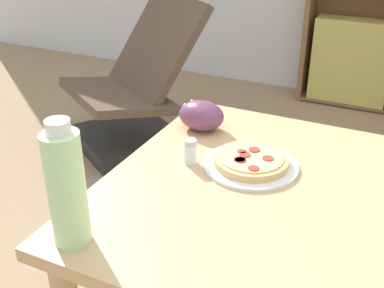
{
  "coord_description": "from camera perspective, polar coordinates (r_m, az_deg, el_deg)",
  "views": [
    {
      "loc": [
        0.23,
        -1.07,
        1.39
      ],
      "look_at": [
        -0.27,
        -0.02,
        0.79
      ],
      "focal_mm": 45.0,
      "sensor_mm": 36.0,
      "label": 1
    }
  ],
  "objects": [
    {
      "name": "pizza_on_plate",
      "position": [
        1.32,
        6.99,
        -2.15
      ],
      "size": [
        0.26,
        0.26,
        0.04
      ],
      "color": "white",
      "rests_on": "dining_table"
    },
    {
      "name": "dining_table",
      "position": [
        1.27,
        13.41,
        -10.27
      ],
      "size": [
        1.04,
        0.9,
        0.73
      ],
      "color": "tan",
      "rests_on": "ground_plane"
    },
    {
      "name": "drink_bottle",
      "position": [
        1.01,
        -14.67,
        -5.01
      ],
      "size": [
        0.08,
        0.08,
        0.28
      ],
      "color": "#B7EAA3",
      "rests_on": "dining_table"
    },
    {
      "name": "salt_shaker",
      "position": [
        1.32,
        -0.19,
        -0.9
      ],
      "size": [
        0.04,
        0.04,
        0.07
      ],
      "color": "white",
      "rests_on": "dining_table"
    },
    {
      "name": "grape_bunch",
      "position": [
        1.51,
        1.06,
        3.4
      ],
      "size": [
        0.15,
        0.11,
        0.09
      ],
      "color": "#6B3856",
      "rests_on": "dining_table"
    },
    {
      "name": "lounge_chair_near",
      "position": [
        2.92,
        -6.9,
        4.97
      ],
      "size": [
        0.87,
        0.96,
        0.88
      ],
      "rotation": [
        0.0,
        0.0,
        -0.57
      ],
      "color": "black",
      "rests_on": "ground_plane"
    }
  ]
}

